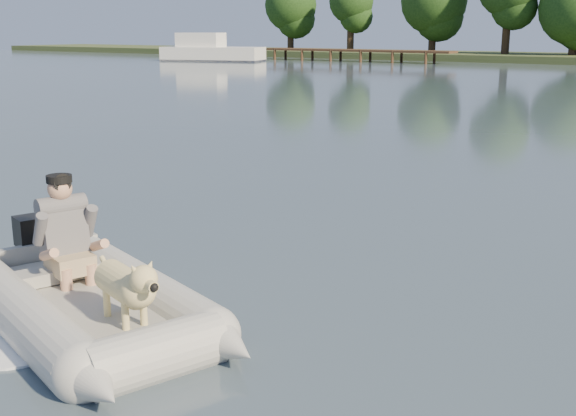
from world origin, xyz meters
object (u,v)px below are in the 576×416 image
Objects in this scene: dock at (355,55)px; cabin_cruiser at (213,47)px; dinghy at (88,263)px; man at (64,227)px; dog at (124,290)px.

dock is 1.92× the size of cabin_cruiser.
dinghy is 0.54× the size of cabin_cruiser.
dinghy is at bearing -63.98° from dock.
man is at bearing -68.73° from cabin_cruiser.
cabin_cruiser is (-37.30, 46.44, 0.68)m from dog.
dog is (26.32, -52.70, 0.03)m from dock.
dock is 12.66m from cabin_cruiser.
dog is 0.11× the size of cabin_cruiser.
man is (24.96, -52.24, 0.31)m from dock.
dinghy is 0.70m from dog.
man is (-0.69, 0.29, 0.19)m from dinghy.
dock is 57.90m from man.
man reaches higher than dock.
dock is 18.13× the size of dog.
dinghy reaches higher than dog.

